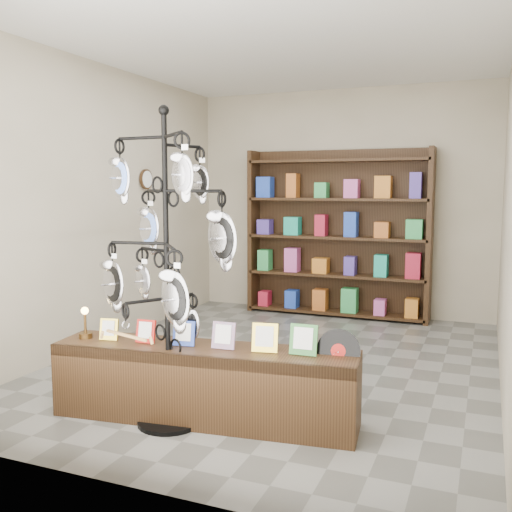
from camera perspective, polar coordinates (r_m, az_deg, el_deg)
The scene contains 6 objects.
ground at distance 5.65m, azimuth 2.15°, elevation -10.64°, with size 5.00×5.00×0.00m, color slate.
room_envelope at distance 5.39m, azimuth 2.24°, elevation 8.47°, with size 5.00×5.00×5.00m.
display_tree at distance 4.02m, azimuth -8.97°, elevation 1.15°, with size 1.23×1.23×2.25m.
front_shelf at distance 4.27m, azimuth -5.19°, elevation -12.56°, with size 2.27×0.72×0.79m.
back_shelving at distance 7.62m, azimuth 8.10°, elevation 1.72°, with size 2.42×0.36×2.20m.
wall_clocks at distance 7.00m, azimuth -10.88°, elevation 5.09°, with size 0.03×0.24×0.84m.
Camera 1 is at (1.84, -5.07, 1.69)m, focal length 40.00 mm.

